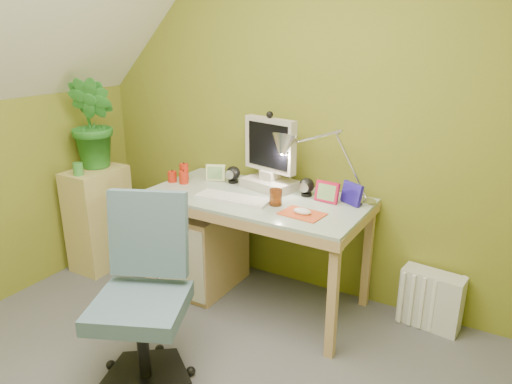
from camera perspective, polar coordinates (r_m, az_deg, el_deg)
The scene contains 19 objects.
wall_back at distance 3.07m, azimuth 5.69°, elevation 9.35°, with size 3.20×0.01×2.40m, color olive.
desk at distance 3.06m, azimuth -0.00°, elevation -6.98°, with size 1.37×0.68×0.73m, color tan, non-canonical shape.
monitor at distance 2.99m, azimuth 1.73°, elevation 5.67°, with size 0.42×0.24×0.57m, color #B9B0A6, non-canonical shape.
speaker_left at distance 3.17m, azimuth -2.78°, elevation 2.13°, with size 0.10×0.10×0.11m, color black, non-canonical shape.
speaker_right at distance 2.92m, azimuth 6.16°, elevation 0.59°, with size 0.10×0.10×0.11m, color black, non-canonical shape.
keyboard at distance 2.85m, azimuth -2.81°, elevation -0.81°, with size 0.46×0.15×0.02m, color white.
mousepad at distance 2.64m, azimuth 5.63°, elevation -2.65°, with size 0.24×0.17×0.01m, color #C8481F.
mouse at distance 2.64m, azimuth 5.64°, elevation -2.35°, with size 0.11×0.07×0.04m, color silver.
amber_tumbler at distance 2.76m, azimuth 2.41°, elevation -0.64°, with size 0.07×0.07×0.10m, color brown.
candle_cluster at distance 3.24m, azimuth -9.14°, elevation 2.26°, with size 0.15×0.13×0.11m, color red, non-canonical shape.
photo_frame_red at distance 2.83m, azimuth 8.60°, elevation 0.01°, with size 0.15×0.02×0.13m, color #B01235.
photo_frame_blue at distance 2.82m, azimuth 11.54°, elevation -0.18°, with size 0.15×0.02×0.13m, color #1F148F.
photo_frame_green at distance 3.22m, azimuth -4.92°, elevation 2.35°, with size 0.13×0.02×0.11m, color #C5D190.
desk_lamp at distance 2.81m, azimuth 9.88°, elevation 5.21°, with size 0.60×0.26×0.64m, color silver, non-canonical shape.
side_ledge at distance 3.71m, azimuth -18.45°, elevation -3.05°, with size 0.28×0.43×0.76m, color tan.
potted_plant at distance 3.55m, azimuth -19.02°, elevation 7.89°, with size 0.36×0.29×0.66m, color #297928.
green_cup at distance 3.47m, azimuth -20.76°, elevation 2.62°, with size 0.07×0.07×0.09m, color #3E903C.
task_chair at distance 2.40m, azimuth -13.96°, elevation -13.20°, with size 0.50×0.50×0.90m, color #466073, non-canonical shape.
radiator at distance 3.08m, azimuth 20.43°, elevation -12.12°, with size 0.35×0.14×0.35m, color silver.
Camera 1 is at (1.25, -1.16, 1.70)m, focal length 33.00 mm.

